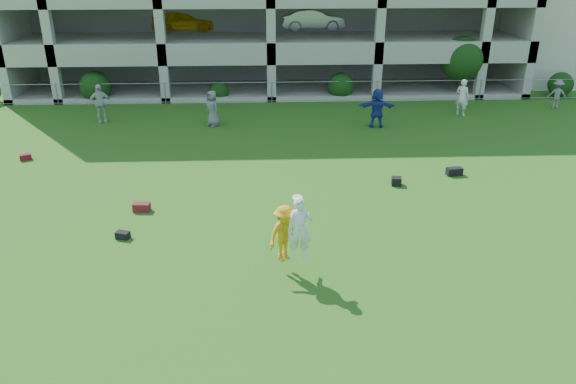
{
  "coord_description": "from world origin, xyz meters",
  "views": [
    {
      "loc": [
        -0.46,
        -12.38,
        8.15
      ],
      "look_at": [
        0.22,
        3.0,
        1.4
      ],
      "focal_mm": 35.0,
      "sensor_mm": 36.0,
      "label": 1
    }
  ],
  "objects_px": {
    "bystander_b": "(100,103)",
    "bystander_d": "(377,108)",
    "bystander_e": "(462,97)",
    "bystander_f": "(557,94)",
    "frisbee_contest": "(289,232)",
    "bystander_c": "(212,108)",
    "crate_d": "(396,181)"
  },
  "relations": [
    {
      "from": "bystander_c",
      "to": "crate_d",
      "type": "bearing_deg",
      "value": 3.59
    },
    {
      "from": "crate_d",
      "to": "frisbee_contest",
      "type": "distance_m",
      "value": 7.39
    },
    {
      "from": "bystander_c",
      "to": "bystander_d",
      "type": "height_order",
      "value": "bystander_d"
    },
    {
      "from": "bystander_c",
      "to": "bystander_f",
      "type": "relative_size",
      "value": 1.12
    },
    {
      "from": "bystander_b",
      "to": "bystander_d",
      "type": "relative_size",
      "value": 1.0
    },
    {
      "from": "bystander_b",
      "to": "bystander_e",
      "type": "height_order",
      "value": "bystander_b"
    },
    {
      "from": "bystander_f",
      "to": "crate_d",
      "type": "xyz_separation_m",
      "value": [
        -11.08,
        -10.34,
        -0.64
      ]
    },
    {
      "from": "bystander_e",
      "to": "bystander_f",
      "type": "xyz_separation_m",
      "value": [
        5.61,
        1.09,
        -0.17
      ]
    },
    {
      "from": "bystander_e",
      "to": "crate_d",
      "type": "relative_size",
      "value": 5.45
    },
    {
      "from": "crate_d",
      "to": "frisbee_contest",
      "type": "height_order",
      "value": "frisbee_contest"
    },
    {
      "from": "bystander_b",
      "to": "crate_d",
      "type": "xyz_separation_m",
      "value": [
        13.09,
        -8.81,
        -0.81
      ]
    },
    {
      "from": "bystander_f",
      "to": "crate_d",
      "type": "relative_size",
      "value": 4.49
    },
    {
      "from": "bystander_d",
      "to": "bystander_f",
      "type": "distance_m",
      "value": 10.89
    },
    {
      "from": "bystander_d",
      "to": "bystander_f",
      "type": "bearing_deg",
      "value": -159.58
    },
    {
      "from": "bystander_e",
      "to": "bystander_f",
      "type": "distance_m",
      "value": 5.72
    },
    {
      "from": "bystander_f",
      "to": "crate_d",
      "type": "bearing_deg",
      "value": 56.77
    },
    {
      "from": "bystander_d",
      "to": "crate_d",
      "type": "bearing_deg",
      "value": 89.41
    },
    {
      "from": "bystander_f",
      "to": "frisbee_contest",
      "type": "bearing_deg",
      "value": 60.44
    },
    {
      "from": "bystander_b",
      "to": "bystander_f",
      "type": "height_order",
      "value": "bystander_b"
    },
    {
      "from": "crate_d",
      "to": "bystander_e",
      "type": "bearing_deg",
      "value": 59.4
    },
    {
      "from": "bystander_b",
      "to": "bystander_e",
      "type": "relative_size",
      "value": 1.01
    },
    {
      "from": "bystander_f",
      "to": "bystander_b",
      "type": "bearing_deg",
      "value": 17.39
    },
    {
      "from": "bystander_d",
      "to": "bystander_e",
      "type": "xyz_separation_m",
      "value": [
        4.85,
        1.95,
        -0.0
      ]
    },
    {
      "from": "bystander_c",
      "to": "frisbee_contest",
      "type": "bearing_deg",
      "value": -26.78
    },
    {
      "from": "bystander_d",
      "to": "bystander_e",
      "type": "bearing_deg",
      "value": -153.89
    },
    {
      "from": "bystander_c",
      "to": "bystander_f",
      "type": "bearing_deg",
      "value": 57.94
    },
    {
      "from": "bystander_b",
      "to": "bystander_f",
      "type": "distance_m",
      "value": 24.22
    },
    {
      "from": "bystander_d",
      "to": "bystander_b",
      "type": "bearing_deg",
      "value": -2.01
    },
    {
      "from": "bystander_e",
      "to": "frisbee_contest",
      "type": "xyz_separation_m",
      "value": [
        -9.74,
        -15.19,
        0.28
      ]
    },
    {
      "from": "bystander_e",
      "to": "crate_d",
      "type": "xyz_separation_m",
      "value": [
        -5.47,
        -9.25,
        -0.8
      ]
    },
    {
      "from": "bystander_b",
      "to": "bystander_d",
      "type": "distance_m",
      "value": 13.79
    },
    {
      "from": "bystander_b",
      "to": "crate_d",
      "type": "distance_m",
      "value": 15.8
    }
  ]
}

